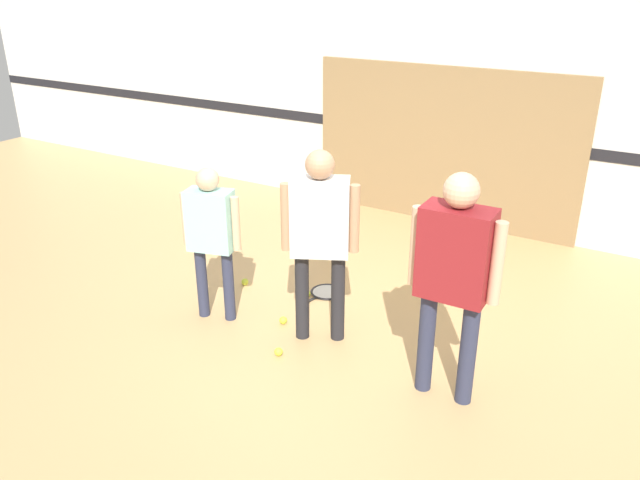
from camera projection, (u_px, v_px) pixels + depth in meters
ground_plane at (318, 335)px, 5.07m from camera, size 16.00×16.00×0.00m
wall_back at (459, 84)px, 6.80m from camera, size 16.00×0.07×3.20m
wall_panel at (442, 147)px, 7.08m from camera, size 3.13×0.05×1.79m
person_instructor at (320, 227)px, 4.67m from camera, size 0.54×0.41×1.56m
person_student_left at (211, 228)px, 5.03m from camera, size 0.49×0.30×1.32m
person_student_right at (454, 265)px, 3.98m from camera, size 0.61×0.25×1.62m
racket_spare_on_floor at (326, 293)px, 5.73m from camera, size 0.37×0.56×0.03m
tennis_ball_near_instructor at (279, 352)px, 4.80m from camera, size 0.07×0.07×0.07m
tennis_ball_by_spare_racket at (307, 294)px, 5.66m from camera, size 0.07×0.07×0.07m
tennis_ball_stray_left at (245, 282)px, 5.88m from camera, size 0.07×0.07×0.07m
tennis_ball_stray_right at (283, 320)px, 5.23m from camera, size 0.07×0.07×0.07m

